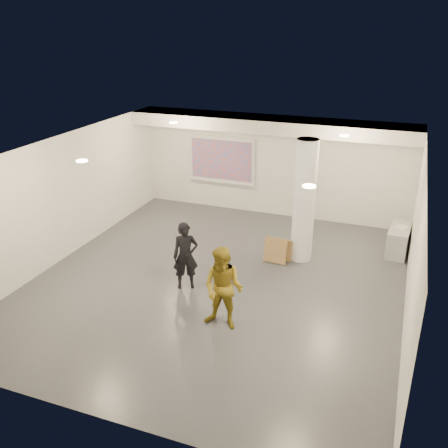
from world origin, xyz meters
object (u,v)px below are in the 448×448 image
at_px(column, 304,202).
at_px(woman, 186,256).
at_px(credenza, 399,240).
at_px(man, 223,289).
at_px(projection_screen, 222,160).

height_order(column, woman, column).
relative_size(credenza, woman, 0.77).
xyz_separation_m(column, woman, (-2.06, -2.27, -0.74)).
height_order(credenza, woman, woman).
xyz_separation_m(credenza, man, (-2.98, -4.62, 0.49)).
relative_size(projection_screen, credenza, 1.81).
bearing_deg(projection_screen, woman, -78.10).
height_order(projection_screen, woman, projection_screen).
height_order(woman, man, man).
bearing_deg(woman, projection_screen, 73.09).
xyz_separation_m(woman, man, (1.30, -1.14, 0.07)).
bearing_deg(man, column, 80.15).
bearing_deg(credenza, projection_screen, 169.29).
distance_m(credenza, man, 5.52).
bearing_deg(projection_screen, column, -40.56).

